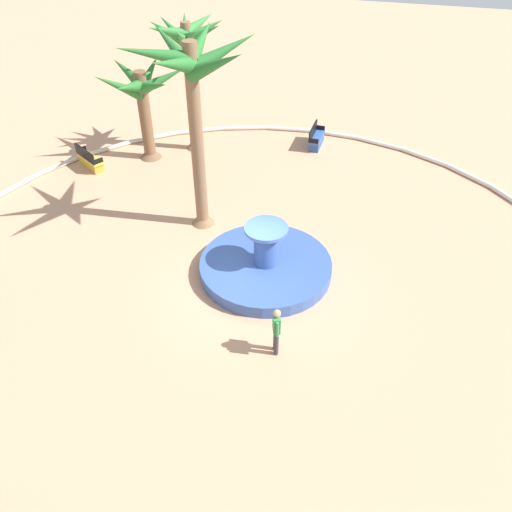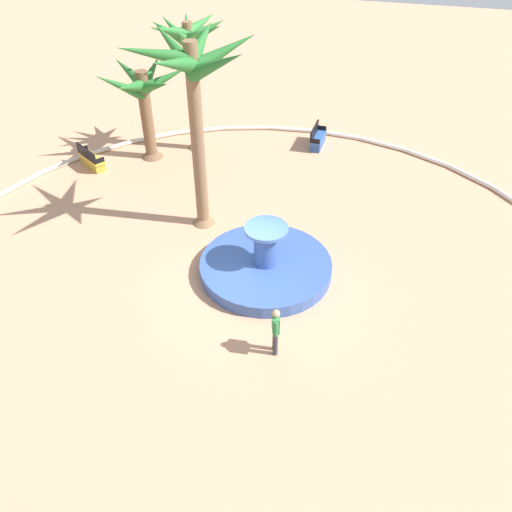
{
  "view_description": "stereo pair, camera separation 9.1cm",
  "coord_description": "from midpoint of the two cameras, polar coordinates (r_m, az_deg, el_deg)",
  "views": [
    {
      "loc": [
        12.77,
        3.48,
        11.76
      ],
      "look_at": [
        -0.18,
        0.1,
        1.0
      ],
      "focal_mm": 36.76,
      "sensor_mm": 36.0,
      "label": 1
    },
    {
      "loc": [
        12.75,
        3.57,
        11.76
      ],
      "look_at": [
        -0.18,
        0.1,
        1.0
      ],
      "focal_mm": 36.76,
      "sensor_mm": 36.0,
      "label": 2
    }
  ],
  "objects": [
    {
      "name": "ground_plane",
      "position": [
        17.71,
        -0.32,
        -2.83
      ],
      "size": [
        80.0,
        80.0,
        0.0
      ],
      "primitive_type": "plane",
      "color": "tan"
    },
    {
      "name": "plaza_curb",
      "position": [
        17.64,
        -0.32,
        -2.59
      ],
      "size": [
        23.83,
        23.83,
        0.2
      ],
      "primitive_type": "torus",
      "color": "silver",
      "rests_on": "ground"
    },
    {
      "name": "fountain",
      "position": [
        17.91,
        1.21,
        -1.06
      ],
      "size": [
        4.52,
        4.52,
        1.9
      ],
      "color": "#38569E",
      "rests_on": "ground"
    },
    {
      "name": "palm_tree_near_fountain",
      "position": [
        24.22,
        -12.01,
        16.83
      ],
      "size": [
        4.26,
        3.95,
        4.31
      ],
      "color": "brown",
      "rests_on": "ground"
    },
    {
      "name": "palm_tree_mid_plaza",
      "position": [
        18.05,
        -6.68,
        17.75
      ],
      "size": [
        4.66,
        4.28,
        7.12
      ],
      "color": "brown",
      "rests_on": "ground"
    },
    {
      "name": "palm_tree_far_side",
      "position": [
        24.21,
        -7.2,
        21.53
      ],
      "size": [
        3.36,
        3.38,
        6.03
      ],
      "color": "brown",
      "rests_on": "ground"
    },
    {
      "name": "bench_east",
      "position": [
        25.11,
        -17.37,
        9.93
      ],
      "size": [
        1.28,
        1.62,
        1.0
      ],
      "color": "gold",
      "rests_on": "ground"
    },
    {
      "name": "bench_west",
      "position": [
        26.02,
        6.81,
        12.5
      ],
      "size": [
        1.62,
        0.57,
        1.0
      ],
      "color": "#335BA8",
      "rests_on": "ground"
    },
    {
      "name": "person_pedestrian_stroll",
      "position": [
        14.86,
        2.32,
        -7.98
      ],
      "size": [
        0.51,
        0.3,
        1.67
      ],
      "color": "#33333D",
      "rests_on": "ground"
    }
  ]
}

